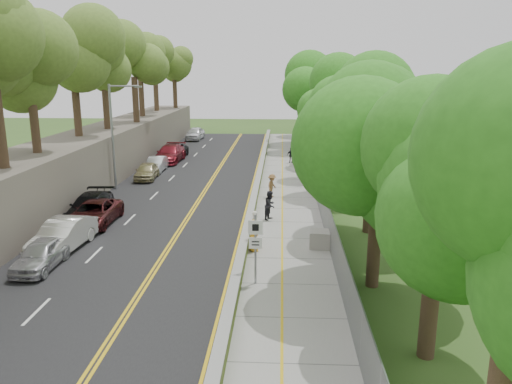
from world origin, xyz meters
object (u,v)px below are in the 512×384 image
Objects in this scene: person_far at (291,155)px; car_2 at (94,213)px; car_1 at (63,235)px; concrete_block at (323,239)px; car_0 at (41,254)px; streetlight at (115,129)px; construction_barrel at (304,157)px; painter_0 at (254,235)px; signpost at (255,242)px.

car_2 is at bearing 42.97° from person_far.
car_1 is 0.95× the size of car_2.
concrete_block is 0.34× the size of car_0.
streetlight reaches higher than car_1.
construction_barrel is 1.31m from person_far.
person_far is at bearing 92.95° from concrete_block.
car_1 is at bearing 47.44° from person_far.
car_1 is at bearing -175.60° from concrete_block.
painter_0 is at bearing 15.62° from car_0.
signpost is at bearing -55.92° from streetlight.
concrete_block is at bearing 14.16° from car_0.
car_1 is 2.90× the size of painter_0.
construction_barrel is at bearing 39.11° from streetlight.
concrete_block is at bearing 9.11° from car_1.
painter_0 is at bearing -49.22° from streetlight.
construction_barrel is 24.91m from car_2.
signpost is at bearing -38.51° from car_2.
car_2 reaches higher than car_0.
signpost is 10.75m from car_1.
painter_0 is at bearing 94.27° from signpost.
streetlight is at bearing 29.78° from painter_0.
construction_barrel is 0.65× the size of person_far.
concrete_block is (3.25, 4.66, -1.47)m from signpost.
car_2 is (-10.05, 7.95, -1.22)m from signpost.
car_1 is 4.31m from car_2.
painter_0 is 1.08× the size of person_far.
car_2 is (0.00, 4.31, -0.09)m from car_1.
signpost is 0.79× the size of car_0.
person_far reaches higher than concrete_block.
construction_barrel is (14.76, 12.00, -4.10)m from streetlight.
streetlight is at bearing 99.01° from car_2.
signpost is at bearing -7.31° from car_0.
car_1 is 27.80m from person_far.
streetlight is 18.27m from person_far.
painter_0 reaches higher than car_1.
person_far is at bearing -165.24° from construction_barrel.
person_far reaches higher than car_2.
person_far is at bearing 40.80° from streetlight.
car_0 is 2.58× the size of person_far.
painter_0 is (-0.30, 4.02, -1.09)m from signpost.
car_1 reaches higher than concrete_block.
person_far is at bearing 59.66° from car_2.
streetlight reaches higher than construction_barrel.
construction_barrel is 30.79m from car_0.
streetlight is 19.69m from concrete_block.
person_far is (2.31, 24.67, -0.06)m from painter_0.
car_2 is (-13.30, -21.06, 0.20)m from construction_barrel.
construction_barrel is at bearing 177.91° from person_far.
concrete_block is at bearing -14.05° from car_2.
concrete_block is 13.34m from car_1.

